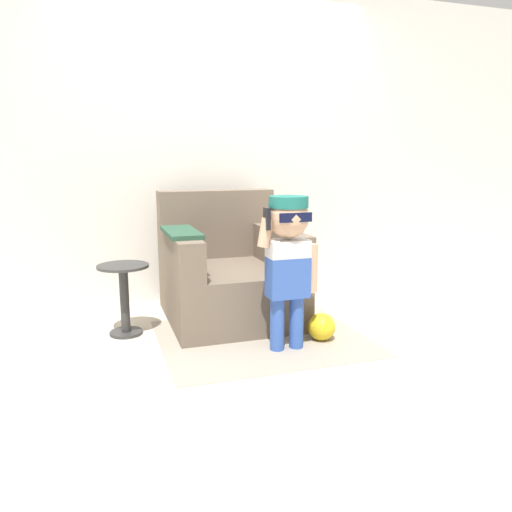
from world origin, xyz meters
The scene contains 7 objects.
ground_plane centered at (0.00, 0.00, 0.00)m, with size 10.00×10.00×0.00m, color beige.
wall_back centered at (0.00, 0.69, 1.30)m, with size 10.00×0.05×2.60m.
armchair centered at (-0.11, 0.05, 0.34)m, with size 0.93×1.03×0.94m.
person_child centered at (0.07, -0.72, 0.64)m, with size 0.39×0.29×0.96m.
side_table centered at (-0.88, -0.12, 0.29)m, with size 0.34×0.34×0.49m.
rug centered at (-0.02, -0.49, 0.00)m, with size 1.34×1.14×0.01m.
toy_ball centered at (0.34, -0.64, 0.09)m, with size 0.18×0.18×0.18m.
Camera 1 is at (-1.04, -3.49, 1.18)m, focal length 35.00 mm.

